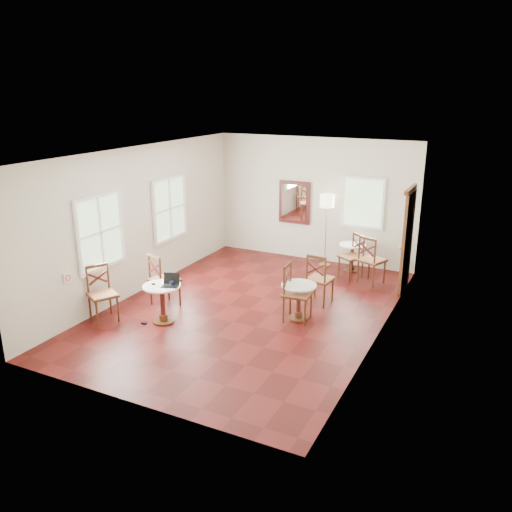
{
  "coord_description": "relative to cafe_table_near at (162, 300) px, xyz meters",
  "views": [
    {
      "loc": [
        4.21,
        -8.26,
        4.08
      ],
      "look_at": [
        0.0,
        0.3,
        1.0
      ],
      "focal_mm": 36.53,
      "sensor_mm": 36.0,
      "label": 1
    }
  ],
  "objects": [
    {
      "name": "chair_back_b",
      "position": [
        2.39,
        3.87,
        0.04
      ],
      "size": [
        0.63,
        0.63,
        0.98
      ],
      "rotation": [
        0.0,
        0.0,
        -0.6
      ],
      "color": "#4B2712",
      "rests_on": "ground"
    },
    {
      "name": "ground",
      "position": [
        1.15,
        1.2,
        -0.45
      ],
      "size": [
        7.0,
        7.0,
        0.0
      ],
      "primitive_type": "plane",
      "color": "#510F0D",
      "rests_on": "ground"
    },
    {
      "name": "water_glass",
      "position": [
        0.01,
        0.22,
        0.32
      ],
      "size": [
        0.05,
        0.05,
        0.09
      ],
      "primitive_type": "cylinder",
      "color": "white",
      "rests_on": "cafe_table_near"
    },
    {
      "name": "chair_mid_b",
      "position": [
        2.13,
        1.17,
        0.09
      ],
      "size": [
        0.54,
        0.54,
        1.07
      ],
      "rotation": [
        0.0,
        0.0,
        1.66
      ],
      "color": "#4B2712",
      "rests_on": "ground"
    },
    {
      "name": "room_shell",
      "position": [
        1.09,
        1.48,
        1.44
      ],
      "size": [
        5.02,
        7.02,
        3.01
      ],
      "color": "beige",
      "rests_on": "ground"
    },
    {
      "name": "mouse",
      "position": [
        -0.16,
        -0.03,
        0.29
      ],
      "size": [
        0.09,
        0.08,
        0.03
      ],
      "primitive_type": "ellipsoid",
      "rotation": [
        0.0,
        0.0,
        -0.34
      ],
      "color": "black",
      "rests_on": "cafe_table_near"
    },
    {
      "name": "chair_near_b",
      "position": [
        -1.06,
        -0.39,
        0.07
      ],
      "size": [
        0.64,
        0.64,
        1.03
      ],
      "rotation": [
        0.0,
        0.0,
        1.07
      ],
      "color": "#4B2712",
      "rests_on": "ground"
    },
    {
      "name": "cafe_table_mid",
      "position": [
        2.16,
        1.22,
        -0.02
      ],
      "size": [
        0.64,
        0.64,
        0.68
      ],
      "color": "#4B2712",
      "rests_on": "ground"
    },
    {
      "name": "chair_back_a",
      "position": [
        2.87,
        3.65,
        0.09
      ],
      "size": [
        0.64,
        0.64,
        1.08
      ],
      "rotation": [
        0.0,
        0.0,
        2.77
      ],
      "color": "#4B2712",
      "rests_on": "ground"
    },
    {
      "name": "laptop",
      "position": [
        0.14,
        0.09,
        0.33
      ],
      "size": [
        0.35,
        0.32,
        0.21
      ],
      "rotation": [
        0.0,
        0.0,
        0.33
      ],
      "color": "black",
      "rests_on": "cafe_table_near"
    },
    {
      "name": "power_adapter",
      "position": [
        -0.27,
        -0.23,
        -0.43
      ],
      "size": [
        0.09,
        0.05,
        0.03
      ],
      "primitive_type": "cube",
      "color": "black",
      "rests_on": "ground"
    },
    {
      "name": "floor_lamp",
      "position": [
        1.59,
        4.35,
        1.03
      ],
      "size": [
        0.34,
        0.34,
        1.74
      ],
      "color": "#BF8C3F",
      "rests_on": "ground"
    },
    {
      "name": "cafe_table_near",
      "position": [
        0.0,
        0.0,
        0.0
      ],
      "size": [
        0.68,
        0.68,
        0.72
      ],
      "color": "#4B2712",
      "rests_on": "ground"
    },
    {
      "name": "chair_near_a",
      "position": [
        -0.45,
        0.66,
        0.09
      ],
      "size": [
        0.65,
        0.65,
        1.08
      ],
      "rotation": [
        0.0,
        0.0,
        2.75
      ],
      "color": "#4B2712",
      "rests_on": "ground"
    },
    {
      "name": "cafe_table_back",
      "position": [
        2.29,
        4.25,
        -0.04
      ],
      "size": [
        0.62,
        0.62,
        0.65
      ],
      "color": "#4B2712",
      "rests_on": "ground"
    },
    {
      "name": "chair_mid_a",
      "position": [
        2.24,
        2.09,
        0.07
      ],
      "size": [
        0.52,
        0.52,
        1.03
      ],
      "rotation": [
        0.0,
        0.0,
        3.03
      ],
      "color": "#4B2712",
      "rests_on": "ground"
    },
    {
      "name": "navy_mug",
      "position": [
        0.18,
        0.07,
        0.32
      ],
      "size": [
        0.11,
        0.07,
        0.08
      ],
      "color": "#101635",
      "rests_on": "cafe_table_near"
    }
  ]
}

